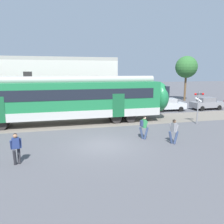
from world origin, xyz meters
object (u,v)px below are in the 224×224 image
object	(u,v)px
pedestrian_green	(144,125)
parked_car_grey	(207,103)
crossing_signal	(198,102)
pedestrian_navy	(16,146)
pedestrian_grey	(174,130)
parked_car_silver	(168,104)

from	to	relation	value
pedestrian_green	parked_car_grey	xyz separation A→B (m)	(12.41, 9.59, -0.21)
parked_car_grey	crossing_signal	world-z (taller)	crossing_signal
parked_car_grey	crossing_signal	xyz separation A→B (m)	(-5.93, -6.53, 1.23)
pedestrian_navy	crossing_signal	distance (m)	15.50
pedestrian_green	parked_car_grey	bearing A→B (deg)	37.70
pedestrian_navy	pedestrian_grey	world-z (taller)	same
crossing_signal	parked_car_grey	bearing A→B (deg)	47.80
pedestrian_grey	pedestrian_navy	bearing A→B (deg)	-174.34
parked_car_silver	parked_car_grey	distance (m)	5.18
pedestrian_grey	parked_car_grey	world-z (taller)	pedestrian_grey
pedestrian_green	crossing_signal	size ratio (longest dim) A/B	0.56
pedestrian_green	crossing_signal	world-z (taller)	crossing_signal
pedestrian_green	parked_car_grey	world-z (taller)	pedestrian_green
pedestrian_grey	crossing_signal	world-z (taller)	crossing_signal
parked_car_grey	crossing_signal	size ratio (longest dim) A/B	1.34
pedestrian_grey	parked_car_grey	size ratio (longest dim) A/B	0.41
pedestrian_navy	crossing_signal	bearing A→B (deg)	20.65
pedestrian_grey	parked_car_grey	xyz separation A→B (m)	(10.89, 11.05, -0.18)
pedestrian_grey	parked_car_silver	xyz separation A→B (m)	(5.72, 11.33, -0.18)
pedestrian_navy	crossing_signal	world-z (taller)	crossing_signal
pedestrian_navy	parked_car_grey	xyz separation A→B (m)	(20.40, 11.99, -0.21)
parked_car_grey	crossing_signal	bearing A→B (deg)	-132.20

